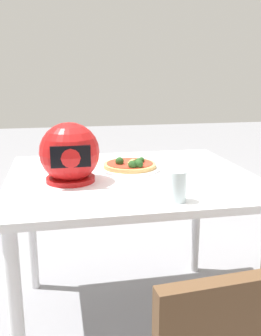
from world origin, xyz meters
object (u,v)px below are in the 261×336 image
Objects in this scene: pizza at (130,165)px; motorcycle_helmet at (70,154)px; dining_table at (131,193)px; drinking_glass at (177,186)px.

pizza is 0.99× the size of motorcycle_helmet.
motorcycle_helmet reaches higher than dining_table.
motorcycle_helmet is (0.28, 0.13, 0.09)m from pizza.
drinking_glass is at bearing 99.39° from pizza.
drinking_glass is at bearing 103.24° from dining_table.
pizza is 0.47m from drinking_glass.
motorcycle_helmet is 2.26× the size of drinking_glass.
dining_table is at bearing 81.87° from pizza.
motorcycle_helmet reaches higher than pizza.
drinking_glass reaches higher than dining_table.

